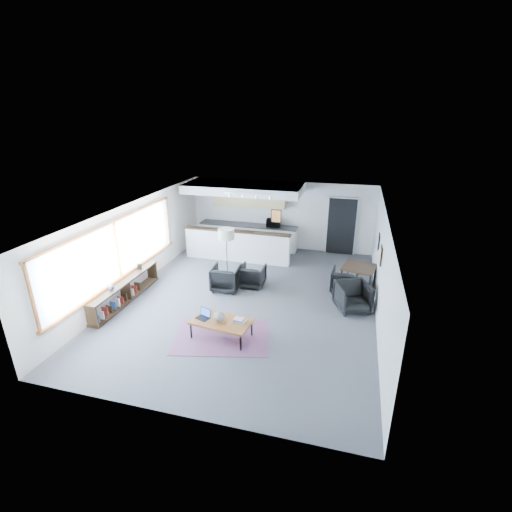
% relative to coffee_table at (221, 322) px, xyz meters
% --- Properties ---
extents(room, '(7.02, 9.02, 2.62)m').
position_rel_coffee_table_xyz_m(room, '(0.08, 2.00, 0.88)').
color(room, '#4C4C4F').
rests_on(room, ground).
extents(window, '(0.10, 5.95, 1.66)m').
position_rel_coffee_table_xyz_m(window, '(-3.38, 1.10, 1.04)').
color(window, '#8CBFFF').
rests_on(window, room).
extents(console, '(0.35, 3.00, 0.80)m').
position_rel_coffee_table_xyz_m(console, '(-3.22, 0.95, -0.09)').
color(console, '#301F11').
rests_on(console, floor).
extents(kitchenette, '(4.20, 1.96, 2.60)m').
position_rel_coffee_table_xyz_m(kitchenette, '(-1.12, 5.70, 0.96)').
color(kitchenette, white).
rests_on(kitchenette, floor).
extents(doorway, '(1.10, 0.12, 2.15)m').
position_rel_coffee_table_xyz_m(doorway, '(2.38, 6.42, 0.65)').
color(doorway, black).
rests_on(doorway, room).
extents(track_light, '(1.60, 0.07, 0.15)m').
position_rel_coffee_table_xyz_m(track_light, '(-0.51, 4.20, 2.11)').
color(track_light, silver).
rests_on(track_light, room).
extents(wall_art_lower, '(0.03, 0.38, 0.48)m').
position_rel_coffee_table_xyz_m(wall_art_lower, '(3.55, 2.40, 1.13)').
color(wall_art_lower, black).
rests_on(wall_art_lower, room).
extents(wall_art_upper, '(0.03, 0.34, 0.44)m').
position_rel_coffee_table_xyz_m(wall_art_upper, '(3.55, 3.70, 1.08)').
color(wall_art_upper, black).
rests_on(wall_art_upper, room).
extents(kilim_rug, '(2.55, 2.01, 0.01)m').
position_rel_coffee_table_xyz_m(kilim_rug, '(0.00, -0.00, -0.41)').
color(kilim_rug, '#623652').
rests_on(kilim_rug, floor).
extents(coffee_table, '(1.47, 0.92, 0.45)m').
position_rel_coffee_table_xyz_m(coffee_table, '(0.00, 0.00, 0.00)').
color(coffee_table, brown).
rests_on(coffee_table, floor).
extents(laptop, '(0.37, 0.34, 0.22)m').
position_rel_coffee_table_xyz_m(laptop, '(-0.44, 0.03, 0.10)').
color(laptop, black).
rests_on(laptop, coffee_table).
extents(ceramic_pot, '(0.26, 0.26, 0.26)m').
position_rel_coffee_table_xyz_m(ceramic_pot, '(-0.02, -0.06, 0.16)').
color(ceramic_pot, gray).
rests_on(ceramic_pot, coffee_table).
extents(book_stack, '(0.29, 0.24, 0.08)m').
position_rel_coffee_table_xyz_m(book_stack, '(0.42, 0.07, 0.07)').
color(book_stack, silver).
rests_on(book_stack, coffee_table).
extents(coaster, '(0.13, 0.13, 0.01)m').
position_rel_coffee_table_xyz_m(coaster, '(0.15, -0.22, 0.04)').
color(coaster, '#E5590C').
rests_on(coaster, coffee_table).
extents(armchair_left, '(0.84, 0.79, 0.81)m').
position_rel_coffee_table_xyz_m(armchair_left, '(-0.75, 2.43, -0.01)').
color(armchair_left, black).
rests_on(armchair_left, floor).
extents(armchair_right, '(0.72, 0.68, 0.74)m').
position_rel_coffee_table_xyz_m(armchair_right, '(-0.03, 2.87, -0.05)').
color(armchair_right, black).
rests_on(armchair_right, floor).
extents(floor_lamp, '(0.56, 0.56, 1.72)m').
position_rel_coffee_table_xyz_m(floor_lamp, '(-0.90, 3.02, 1.08)').
color(floor_lamp, black).
rests_on(floor_lamp, floor).
extents(dining_table, '(1.08, 1.08, 0.77)m').
position_rel_coffee_table_xyz_m(dining_table, '(3.08, 3.39, 0.28)').
color(dining_table, '#301F11').
rests_on(dining_table, floor).
extents(dining_chair_near, '(0.91, 0.89, 0.73)m').
position_rel_coffee_table_xyz_m(dining_chair_near, '(2.96, 2.16, -0.06)').
color(dining_chair_near, black).
rests_on(dining_chair_near, floor).
extents(dining_chair_far, '(0.67, 0.63, 0.65)m').
position_rel_coffee_table_xyz_m(dining_chair_far, '(2.69, 3.23, -0.10)').
color(dining_chair_far, black).
rests_on(dining_chair_far, floor).
extents(microwave, '(0.55, 0.35, 0.35)m').
position_rel_coffee_table_xyz_m(microwave, '(-0.13, 6.15, 0.69)').
color(microwave, black).
rests_on(microwave, kitchenette).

